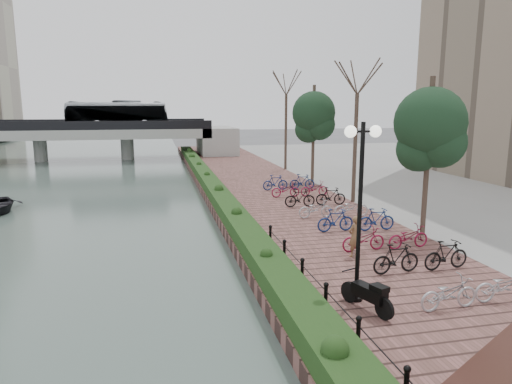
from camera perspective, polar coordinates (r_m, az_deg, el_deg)
name	(u,v)px	position (r m, az deg, el deg)	size (l,w,h in m)	color
promenade	(278,204)	(26.62, 2.78, -1.45)	(8.00, 75.00, 0.50)	brown
hedge	(215,189)	(28.29, -5.20, 0.37)	(1.10, 56.00, 0.60)	#1B3C15
chain_fence	(341,314)	(11.62, 10.53, -14.82)	(0.10, 14.10, 0.70)	black
lamppost	(361,174)	(12.39, 13.02, 2.17)	(1.02, 0.32, 4.92)	black
motorcycle	(366,293)	(12.61, 13.64, -12.18)	(0.48, 1.54, 0.97)	black
pedestrian	(355,236)	(16.75, 12.22, -5.42)	(0.55, 0.36, 1.50)	brown
bicycle_parking	(345,214)	(21.28, 11.03, -2.72)	(2.40, 19.89, 1.00)	#B6B6BB
street_trees	(384,151)	(23.10, 15.69, 4.95)	(3.20, 37.12, 6.80)	#362620
bridge	(56,130)	(53.73, -23.76, 7.12)	(36.00, 10.77, 6.50)	#A2A29D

